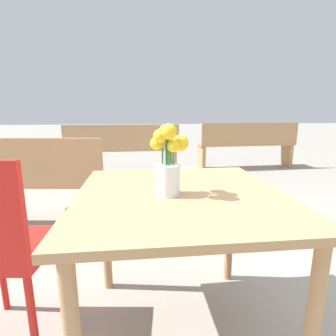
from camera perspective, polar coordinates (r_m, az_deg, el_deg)
The scene contains 6 objects.
ground_plane at distance 1.52m, azimuth 2.37°, elevation -32.27°, with size 40.00×40.00×0.00m, color gray.
table_front at distance 1.16m, azimuth 2.65°, elevation -9.75°, with size 0.88×0.91×0.72m.
flower_vase at distance 1.06m, azimuth 0.13°, elevation 0.62°, with size 0.15×0.15×0.29m.
bench_near at distance 2.62m, azimuth -29.99°, elevation -2.69°, with size 1.58×0.54×0.85m.
bench_middle at distance 4.28m, azimuth -9.83°, elevation 4.26°, with size 1.80×0.38×0.85m.
bench_far at distance 5.08m, azimuth 16.98°, elevation 5.18°, with size 1.84×0.44×0.85m.
Camera 1 is at (-0.17, -1.06, 1.07)m, focal length 28.00 mm.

